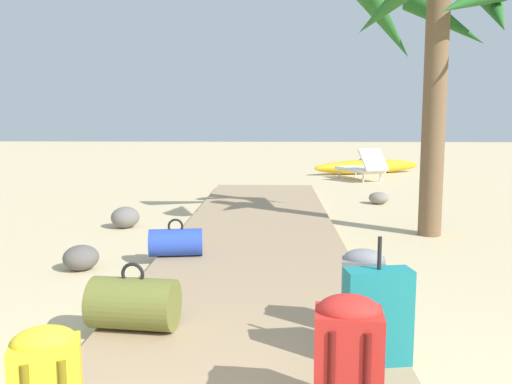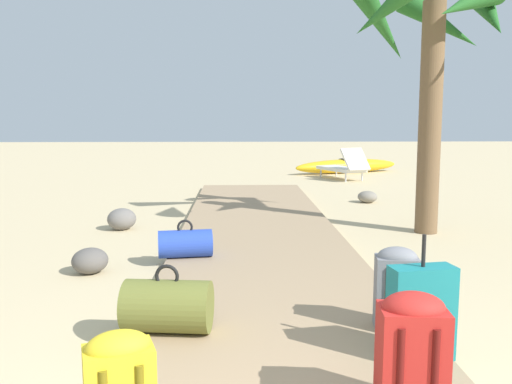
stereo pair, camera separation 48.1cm
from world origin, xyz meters
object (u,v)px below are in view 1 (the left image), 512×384
Objects in this scene: suitcase_teal at (377,316)px; duffel_bag_olive at (134,303)px; kayak at (368,167)px; backpack_yellow at (47,384)px; duffel_bag_blue at (176,242)px; lounge_chair at (363,167)px; backpack_red at (348,355)px; palm_tree_near_right at (433,37)px; backpack_grey at (363,289)px.

suitcase_teal is 1.23× the size of duffel_bag_olive.
duffel_bag_olive is 11.93m from kayak.
suitcase_teal reaches higher than backpack_yellow.
duffel_bag_blue is 8.37m from lounge_chair.
backpack_yellow is (-1.34, -0.25, -0.04)m from backpack_red.
backpack_yellow is (0.04, -3.30, 0.14)m from duffel_bag_blue.
palm_tree_near_right reaches higher than duffel_bag_olive.
backpack_grey is at bearing -111.62° from palm_tree_near_right.
duffel_bag_olive is at bearing -87.86° from duffel_bag_blue.
suitcase_teal is (1.64, -2.43, 0.14)m from duffel_bag_blue.
lounge_chair is at bearing 80.78° from backpack_grey.
duffel_bag_blue is 0.17× the size of palm_tree_near_right.
duffel_bag_olive is at bearing 88.73° from backpack_yellow.
backpack_yellow is 0.17× the size of kayak.
duffel_bag_blue is 2.94m from suitcase_teal.
backpack_yellow is at bearing -106.00° from lounge_chair.
suitcase_teal is 0.47× the size of lounge_chair.
duffel_bag_olive reaches higher than kayak.
backpack_yellow is 0.16× the size of palm_tree_near_right.
duffel_bag_blue is 0.77× the size of suitcase_teal.
backpack_red is 1.11m from backpack_grey.
duffel_bag_blue is at bearing 90.77° from backpack_yellow.
kayak is (1.98, 11.85, -0.17)m from suitcase_teal.
suitcase_teal is 0.23× the size of kayak.
suitcase_teal reaches higher than backpack_red.
palm_tree_near_right is 2.09× the size of lounge_chair.
suitcase_teal is at bearing 67.27° from backpack_red.
kayak is at bearing 80.08° from backpack_grey.
backpack_red is 0.81× the size of suitcase_teal.
duffel_bag_blue is 0.36× the size of lounge_chair.
backpack_yellow reaches higher than duffel_bag_olive.
lounge_chair reaches higher than duffel_bag_blue.
backpack_yellow is (-1.59, -1.33, -0.01)m from backpack_grey.
kayak is at bearing 76.13° from lounge_chair.
backpack_grey is 0.18× the size of kayak.
suitcase_teal reaches higher than lounge_chair.
backpack_yellow is 0.89× the size of duffel_bag_olive.
backpack_red reaches higher than duffel_bag_blue.
lounge_chair is 1.74m from kayak.
backpack_red is 0.38× the size of lounge_chair.
backpack_grey is 0.93× the size of duffel_bag_olive.
backpack_grey is 0.35× the size of lounge_chair.
backpack_grey is (1.63, -1.96, 0.15)m from duffel_bag_blue.
duffel_bag_olive is at bearing -179.82° from backpack_grey.
backpack_yellow is 0.33× the size of lounge_chair.
backpack_red is 5.33m from palm_tree_near_right.
backpack_grey is at bearing 0.18° from duffel_bag_olive.
kayak is at bearing 80.51° from suitcase_teal.
lounge_chair is (3.13, 9.70, 0.07)m from duffel_bag_olive.
backpack_red is 1.08× the size of backpack_grey.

